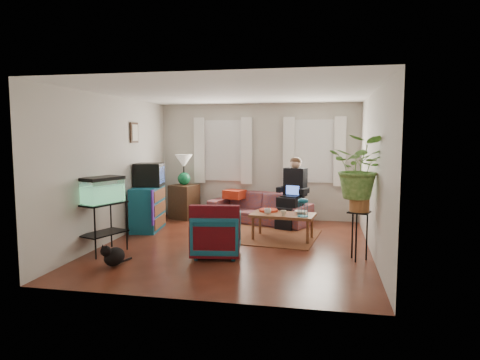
% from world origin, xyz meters
% --- Properties ---
extents(floor, '(4.50, 5.00, 0.01)m').
position_xyz_m(floor, '(0.00, 0.00, 0.00)').
color(floor, '#4F2B14').
rests_on(floor, ground).
extents(ceiling, '(4.50, 5.00, 0.01)m').
position_xyz_m(ceiling, '(0.00, 0.00, 2.60)').
color(ceiling, white).
rests_on(ceiling, wall_back).
extents(wall_back, '(4.50, 0.01, 2.60)m').
position_xyz_m(wall_back, '(0.00, 2.50, 1.30)').
color(wall_back, silver).
rests_on(wall_back, floor).
extents(wall_front, '(4.50, 0.01, 2.60)m').
position_xyz_m(wall_front, '(0.00, -2.50, 1.30)').
color(wall_front, silver).
rests_on(wall_front, floor).
extents(wall_left, '(0.01, 5.00, 2.60)m').
position_xyz_m(wall_left, '(-2.25, 0.00, 1.30)').
color(wall_left, silver).
rests_on(wall_left, floor).
extents(wall_right, '(0.01, 5.00, 2.60)m').
position_xyz_m(wall_right, '(2.25, 0.00, 1.30)').
color(wall_right, silver).
rests_on(wall_right, floor).
extents(window_left, '(1.08, 0.04, 1.38)m').
position_xyz_m(window_left, '(-0.80, 2.48, 1.55)').
color(window_left, white).
rests_on(window_left, wall_back).
extents(window_right, '(1.08, 0.04, 1.38)m').
position_xyz_m(window_right, '(1.25, 2.48, 1.55)').
color(window_right, white).
rests_on(window_right, wall_back).
extents(curtains_left, '(1.36, 0.06, 1.50)m').
position_xyz_m(curtains_left, '(-0.80, 2.40, 1.55)').
color(curtains_left, white).
rests_on(curtains_left, wall_back).
extents(curtains_right, '(1.36, 0.06, 1.50)m').
position_xyz_m(curtains_right, '(1.25, 2.40, 1.55)').
color(curtains_right, white).
rests_on(curtains_right, wall_back).
extents(picture_frame, '(0.04, 0.32, 0.40)m').
position_xyz_m(picture_frame, '(-2.21, 0.85, 1.95)').
color(picture_frame, '#3D2616').
rests_on(picture_frame, wall_left).
extents(area_rug, '(2.19, 1.84, 0.01)m').
position_xyz_m(area_rug, '(0.36, 0.81, 0.01)').
color(area_rug, brown).
rests_on(area_rug, floor).
extents(sofa, '(2.38, 1.58, 0.87)m').
position_xyz_m(sofa, '(0.10, 2.05, 0.43)').
color(sofa, brown).
rests_on(sofa, floor).
extents(seated_person, '(0.75, 0.83, 1.32)m').
position_xyz_m(seated_person, '(0.85, 1.78, 0.66)').
color(seated_person, black).
rests_on(seated_person, sofa).
extents(side_table, '(0.66, 0.66, 0.77)m').
position_xyz_m(side_table, '(-1.65, 2.16, 0.39)').
color(side_table, '#3C2016').
rests_on(side_table, floor).
extents(table_lamp, '(0.50, 0.50, 0.71)m').
position_xyz_m(table_lamp, '(-1.65, 2.16, 1.10)').
color(table_lamp, white).
rests_on(table_lamp, side_table).
extents(dresser, '(0.61, 1.03, 0.87)m').
position_xyz_m(dresser, '(-1.99, 0.88, 0.44)').
color(dresser, navy).
rests_on(dresser, floor).
extents(crt_tv, '(0.59, 0.55, 0.47)m').
position_xyz_m(crt_tv, '(-1.98, 0.98, 1.11)').
color(crt_tv, black).
rests_on(crt_tv, dresser).
extents(aquarium_stand, '(0.63, 0.83, 0.82)m').
position_xyz_m(aquarium_stand, '(-2.00, -0.85, 0.41)').
color(aquarium_stand, black).
rests_on(aquarium_stand, floor).
extents(aquarium, '(0.57, 0.75, 0.43)m').
position_xyz_m(aquarium, '(-2.00, -0.85, 1.03)').
color(aquarium, '#7FD899').
rests_on(aquarium, aquarium_stand).
extents(black_cat, '(0.37, 0.47, 0.35)m').
position_xyz_m(black_cat, '(-1.49, -1.49, 0.17)').
color(black_cat, black).
rests_on(black_cat, floor).
extents(armchair, '(0.83, 0.79, 0.76)m').
position_xyz_m(armchair, '(-0.17, -0.64, 0.38)').
color(armchair, '#125D6E').
rests_on(armchair, floor).
extents(serape_throw, '(0.78, 0.29, 0.62)m').
position_xyz_m(serape_throw, '(-0.13, -0.93, 0.54)').
color(serape_throw, '#9E0A0A').
rests_on(serape_throw, armchair).
extents(coffee_table, '(1.21, 0.76, 0.47)m').
position_xyz_m(coffee_table, '(0.75, 0.62, 0.24)').
color(coffee_table, brown).
rests_on(coffee_table, floor).
extents(cup_a, '(0.14, 0.14, 0.10)m').
position_xyz_m(cup_a, '(0.48, 0.55, 0.52)').
color(cup_a, white).
rests_on(cup_a, coffee_table).
extents(cup_b, '(0.12, 0.12, 0.10)m').
position_xyz_m(cup_b, '(0.78, 0.43, 0.52)').
color(cup_b, beige).
rests_on(cup_b, coffee_table).
extents(bowl, '(0.25, 0.25, 0.06)m').
position_xyz_m(bowl, '(1.08, 0.69, 0.50)').
color(bowl, white).
rests_on(bowl, coffee_table).
extents(snack_tray, '(0.39, 0.39, 0.04)m').
position_xyz_m(snack_tray, '(0.46, 0.82, 0.49)').
color(snack_tray, '#B21414').
rests_on(snack_tray, coffee_table).
extents(birdcage, '(0.21, 0.21, 0.33)m').
position_xyz_m(birdcage, '(1.13, 0.42, 0.64)').
color(birdcage, '#115B6B').
rests_on(birdcage, coffee_table).
extents(plant_stand, '(0.41, 0.41, 0.76)m').
position_xyz_m(plant_stand, '(2.01, -0.48, 0.38)').
color(plant_stand, black).
rests_on(plant_stand, floor).
extents(potted_plant, '(1.06, 0.98, 0.96)m').
position_xyz_m(potted_plant, '(2.01, -0.48, 1.28)').
color(potted_plant, '#599947').
rests_on(potted_plant, plant_stand).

